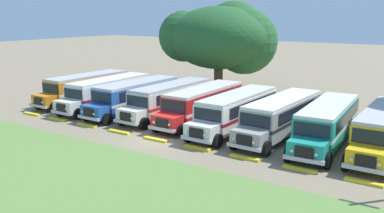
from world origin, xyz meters
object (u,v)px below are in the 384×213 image
at_px(parked_bus_slot_5, 237,110).
at_px(broad_shade_tree, 224,37).
at_px(parked_bus_slot_2, 136,95).
at_px(parked_bus_slot_0, 86,87).
at_px(parked_bus_slot_6, 282,115).
at_px(parked_bus_slot_8, 384,128).
at_px(parked_bus_slot_3, 170,98).
at_px(parked_bus_slot_4, 203,103).
at_px(parked_bus_slot_7, 327,122).
at_px(parked_bus_slot_1, 108,91).

height_order(parked_bus_slot_5, broad_shade_tree, broad_shade_tree).
height_order(parked_bus_slot_2, parked_bus_slot_5, same).
bearing_deg(parked_bus_slot_0, parked_bus_slot_6, 89.72).
bearing_deg(broad_shade_tree, parked_bus_slot_2, -94.97).
relative_size(parked_bus_slot_6, parked_bus_slot_8, 1.00).
distance_m(parked_bus_slot_3, parked_bus_slot_6, 10.62).
height_order(parked_bus_slot_0, broad_shade_tree, broad_shade_tree).
bearing_deg(parked_bus_slot_4, parked_bus_slot_6, 85.77).
xyz_separation_m(parked_bus_slot_5, parked_bus_slot_6, (3.57, 0.31, 0.00)).
xyz_separation_m(parked_bus_slot_2, parked_bus_slot_6, (14.05, 0.11, 0.00)).
distance_m(parked_bus_slot_3, parked_bus_slot_8, 17.60).
bearing_deg(parked_bus_slot_7, broad_shade_tree, -134.55).
height_order(parked_bus_slot_3, broad_shade_tree, broad_shade_tree).
xyz_separation_m(parked_bus_slot_1, parked_bus_slot_7, (20.98, -0.08, 0.00)).
height_order(parked_bus_slot_0, parked_bus_slot_2, same).
xyz_separation_m(parked_bus_slot_0, parked_bus_slot_5, (17.74, -0.82, 0.00)).
bearing_deg(parked_bus_slot_5, parked_bus_slot_8, 93.39).
height_order(parked_bus_slot_2, parked_bus_slot_8, same).
xyz_separation_m(parked_bus_slot_6, parked_bus_slot_8, (6.99, 0.15, 0.00)).
bearing_deg(parked_bus_slot_2, parked_bus_slot_5, 90.09).
bearing_deg(parked_bus_slot_4, parked_bus_slot_8, 88.27).
relative_size(parked_bus_slot_1, parked_bus_slot_7, 1.00).
distance_m(parked_bus_slot_7, parked_bus_slot_8, 3.59).
bearing_deg(parked_bus_slot_8, parked_bus_slot_5, -87.37).
xyz_separation_m(parked_bus_slot_0, parked_bus_slot_8, (28.30, -0.35, 0.00)).
relative_size(parked_bus_slot_3, parked_bus_slot_8, 1.00).
xyz_separation_m(parked_bus_slot_1, parked_bus_slot_6, (17.56, 0.14, 0.00)).
xyz_separation_m(parked_bus_slot_2, parked_bus_slot_5, (10.47, -0.20, 0.00)).
bearing_deg(broad_shade_tree, parked_bus_slot_6, -47.99).
relative_size(parked_bus_slot_6, broad_shade_tree, 0.81).
bearing_deg(parked_bus_slot_7, parked_bus_slot_2, -93.24).
distance_m(parked_bus_slot_0, parked_bus_slot_3, 10.70).
xyz_separation_m(parked_bus_slot_1, parked_bus_slot_4, (10.38, 0.62, 0.00)).
xyz_separation_m(parked_bus_slot_1, broad_shade_tree, (4.76, 14.35, 4.68)).
height_order(parked_bus_slot_1, parked_bus_slot_8, same).
bearing_deg(parked_bus_slot_2, broad_shade_tree, 176.23).
bearing_deg(parked_bus_slot_8, parked_bus_slot_6, -88.64).
distance_m(parked_bus_slot_2, parked_bus_slot_5, 10.48).
bearing_deg(parked_bus_slot_4, parked_bus_slot_0, -90.51).
xyz_separation_m(parked_bus_slot_4, parked_bus_slot_5, (3.62, -0.79, 0.00)).
bearing_deg(parked_bus_slot_7, parked_bus_slot_0, -94.56).
distance_m(parked_bus_slot_1, parked_bus_slot_4, 10.39).
bearing_deg(parked_bus_slot_2, parked_bus_slot_3, 101.12).
bearing_deg(parked_bus_slot_8, parked_bus_slot_4, -91.21).
bearing_deg(parked_bus_slot_1, parked_bus_slot_7, 89.09).
bearing_deg(parked_bus_slot_2, parked_bus_slot_6, 91.65).
relative_size(parked_bus_slot_4, broad_shade_tree, 0.81).
height_order(parked_bus_slot_2, broad_shade_tree, broad_shade_tree).
bearing_deg(parked_bus_slot_5, broad_shade_tree, -146.70).
xyz_separation_m(parked_bus_slot_7, broad_shade_tree, (-16.22, 14.43, 4.68)).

